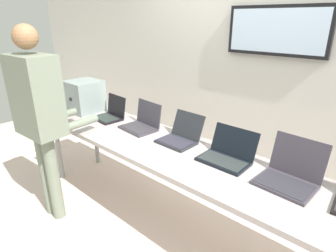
{
  "coord_description": "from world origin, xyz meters",
  "views": [
    {
      "loc": [
        1.35,
        -1.56,
        1.77
      ],
      "look_at": [
        -0.17,
        0.14,
        0.89
      ],
      "focal_mm": 29.8,
      "sensor_mm": 36.0,
      "label": 1
    }
  ],
  "objects_px": {
    "laptop_station_1": "(142,123)",
    "laptop_station_3": "(227,154)",
    "laptop_station_2": "(180,136)",
    "laptop_station_0": "(110,113)",
    "person": "(39,110)",
    "workbench": "(172,154)",
    "laptop_station_4": "(290,174)",
    "equipment_box": "(85,96)"
  },
  "relations": [
    {
      "from": "laptop_station_3",
      "to": "workbench",
      "type": "bearing_deg",
      "value": -164.26
    },
    {
      "from": "person",
      "to": "equipment_box",
      "type": "bearing_deg",
      "value": 122.04
    },
    {
      "from": "laptop_station_1",
      "to": "person",
      "type": "relative_size",
      "value": 0.21
    },
    {
      "from": "laptop_station_4",
      "to": "laptop_station_3",
      "type": "bearing_deg",
      "value": -179.96
    },
    {
      "from": "laptop_station_0",
      "to": "laptop_station_4",
      "type": "distance_m",
      "value": 1.86
    },
    {
      "from": "laptop_station_1",
      "to": "laptop_station_2",
      "type": "distance_m",
      "value": 0.47
    },
    {
      "from": "equipment_box",
      "to": "laptop_station_0",
      "type": "height_order",
      "value": "equipment_box"
    },
    {
      "from": "workbench",
      "to": "laptop_station_4",
      "type": "relative_size",
      "value": 8.86
    },
    {
      "from": "laptop_station_1",
      "to": "laptop_station_4",
      "type": "distance_m",
      "value": 1.4
    },
    {
      "from": "laptop_station_4",
      "to": "person",
      "type": "distance_m",
      "value": 2.0
    },
    {
      "from": "laptop_station_2",
      "to": "laptop_station_4",
      "type": "distance_m",
      "value": 0.93
    },
    {
      "from": "workbench",
      "to": "laptop_station_2",
      "type": "xyz_separation_m",
      "value": [
        -0.04,
        0.15,
        0.1
      ]
    },
    {
      "from": "workbench",
      "to": "laptop_station_4",
      "type": "height_order",
      "value": "laptop_station_4"
    },
    {
      "from": "laptop_station_3",
      "to": "laptop_station_4",
      "type": "distance_m",
      "value": 0.46
    },
    {
      "from": "workbench",
      "to": "equipment_box",
      "type": "distance_m",
      "value": 1.41
    },
    {
      "from": "laptop_station_1",
      "to": "equipment_box",
      "type": "bearing_deg",
      "value": -176.29
    },
    {
      "from": "laptop_station_1",
      "to": "laptop_station_2",
      "type": "bearing_deg",
      "value": 1.31
    },
    {
      "from": "laptop_station_2",
      "to": "laptop_station_4",
      "type": "height_order",
      "value": "laptop_station_4"
    },
    {
      "from": "laptop_station_0",
      "to": "laptop_station_2",
      "type": "relative_size",
      "value": 1.0
    },
    {
      "from": "laptop_station_3",
      "to": "laptop_station_0",
      "type": "bearing_deg",
      "value": -179.62
    },
    {
      "from": "laptop_station_0",
      "to": "laptop_station_1",
      "type": "relative_size",
      "value": 0.89
    },
    {
      "from": "laptop_station_1",
      "to": "laptop_station_3",
      "type": "relative_size",
      "value": 1.01
    },
    {
      "from": "equipment_box",
      "to": "laptop_station_2",
      "type": "height_order",
      "value": "equipment_box"
    },
    {
      "from": "laptop_station_2",
      "to": "person",
      "type": "distance_m",
      "value": 1.21
    },
    {
      "from": "laptop_station_2",
      "to": "laptop_station_0",
      "type": "bearing_deg",
      "value": -177.64
    },
    {
      "from": "laptop_station_0",
      "to": "person",
      "type": "bearing_deg",
      "value": -88.06
    },
    {
      "from": "equipment_box",
      "to": "laptop_station_4",
      "type": "bearing_deg",
      "value": 0.98
    },
    {
      "from": "laptop_station_2",
      "to": "workbench",
      "type": "bearing_deg",
      "value": -75.58
    },
    {
      "from": "laptop_station_0",
      "to": "laptop_station_2",
      "type": "xyz_separation_m",
      "value": [
        0.93,
        0.04,
        -0.0
      ]
    },
    {
      "from": "workbench",
      "to": "laptop_station_2",
      "type": "relative_size",
      "value": 9.91
    },
    {
      "from": "laptop_station_2",
      "to": "laptop_station_4",
      "type": "relative_size",
      "value": 0.89
    },
    {
      "from": "laptop_station_2",
      "to": "person",
      "type": "height_order",
      "value": "person"
    },
    {
      "from": "laptop_station_2",
      "to": "person",
      "type": "xyz_separation_m",
      "value": [
        -0.91,
        -0.77,
        0.22
      ]
    },
    {
      "from": "laptop_station_2",
      "to": "laptop_station_4",
      "type": "xyz_separation_m",
      "value": [
        0.93,
        -0.03,
        0.01
      ]
    },
    {
      "from": "laptop_station_4",
      "to": "person",
      "type": "height_order",
      "value": "person"
    },
    {
      "from": "workbench",
      "to": "laptop_station_1",
      "type": "height_order",
      "value": "laptop_station_1"
    },
    {
      "from": "laptop_station_1",
      "to": "laptop_station_3",
      "type": "distance_m",
      "value": 0.95
    },
    {
      "from": "workbench",
      "to": "laptop_station_4",
      "type": "distance_m",
      "value": 0.91
    },
    {
      "from": "person",
      "to": "workbench",
      "type": "bearing_deg",
      "value": 33.35
    },
    {
      "from": "laptop_station_2",
      "to": "person",
      "type": "relative_size",
      "value": 0.19
    },
    {
      "from": "laptop_station_2",
      "to": "laptop_station_3",
      "type": "xyz_separation_m",
      "value": [
        0.48,
        -0.03,
        -0.0
      ]
    },
    {
      "from": "laptop_station_0",
      "to": "laptop_station_3",
      "type": "xyz_separation_m",
      "value": [
        1.41,
        0.01,
        -0.0
      ]
    }
  ]
}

